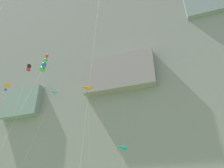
% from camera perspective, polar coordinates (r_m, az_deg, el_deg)
% --- Properties ---
extents(cliff_face, '(180.00, 28.06, 82.03)m').
position_cam_1_polar(cliff_face, '(69.52, 5.02, 3.74)').
color(cliff_face, gray).
rests_on(cliff_face, ground).
extents(kite_delta_front_field, '(2.39, 7.09, 22.38)m').
position_cam_1_polar(kite_delta_front_field, '(44.99, -15.13, -3.87)').
color(kite_delta_front_field, '#38B2D1').
rests_on(kite_delta_front_field, ground).
extents(kite_delta_high_center, '(4.07, 3.26, 23.73)m').
position_cam_1_polar(kite_delta_high_center, '(45.95, -6.11, -2.86)').
color(kite_delta_high_center, orange).
rests_on(kite_delta_high_center, ground).
extents(kite_box_low_left, '(0.97, 3.93, 29.91)m').
position_cam_1_polar(kite_box_low_left, '(51.10, -20.51, 3.76)').
color(kite_box_low_left, black).
rests_on(kite_box_low_left, ground).
extents(kite_windsock_far_left, '(0.94, 2.88, 9.09)m').
position_cam_1_polar(kite_windsock_far_left, '(27.44, 2.93, -16.14)').
color(kite_windsock_far_left, teal).
rests_on(kite_windsock_far_left, ground).
extents(kite_windsock_upper_mid, '(3.11, 5.14, 17.06)m').
position_cam_1_polar(kite_windsock_upper_mid, '(26.96, -17.03, 4.52)').
color(kite_windsock_upper_mid, green).
rests_on(kite_windsock_upper_mid, ground).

